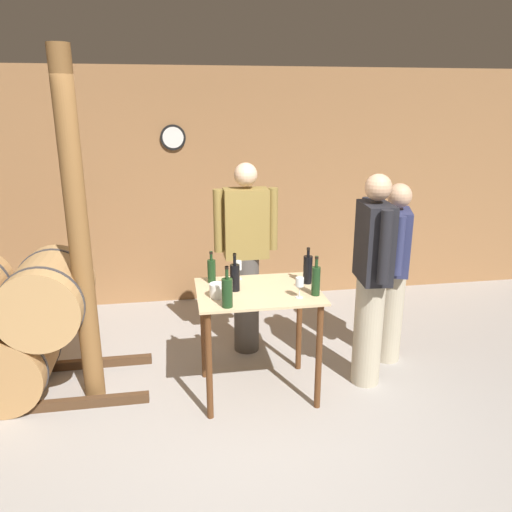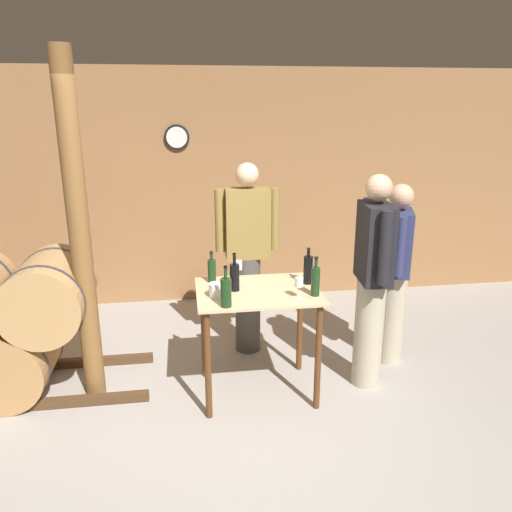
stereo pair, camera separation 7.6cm
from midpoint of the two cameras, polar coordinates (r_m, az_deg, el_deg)
The scene contains 15 objects.
ground_plane at distance 3.71m, azimuth -0.05°, elevation -21.40°, with size 14.00×14.00×0.00m, color #9E9993.
back_wall at distance 5.88m, azimuth -4.21°, elevation 7.67°, with size 8.40×0.08×2.70m.
tasting_table at distance 4.00m, azimuth 0.76°, elevation -6.37°, with size 0.96×0.73×0.90m.
wooden_post at distance 3.98m, azimuth -19.00°, elevation 2.16°, with size 0.16×0.16×2.70m.
wine_bottle_far_left at distance 4.08m, azimuth -4.54°, elevation -1.61°, with size 0.07×0.07×0.26m.
wine_bottle_left at distance 3.58m, azimuth -2.84°, elevation -4.10°, with size 0.08×0.08×0.31m.
wine_bottle_center at distance 3.89m, azimuth -1.90°, elevation -2.36°, with size 0.08×0.08×0.30m.
wine_bottle_right at distance 3.81m, azimuth 7.38°, elevation -2.78°, with size 0.07×0.07×0.31m.
wine_bottle_far_right at distance 4.06m, azimuth 6.50°, elevation -1.52°, with size 0.07×0.07×0.30m.
wine_glass_near_left at distance 4.14m, azimuth -1.47°, elevation -1.15°, with size 0.06×0.06×0.16m.
wine_glass_near_center at distance 3.75m, azimuth 5.52°, elevation -3.11°, with size 0.06×0.06×0.16m.
ice_bucket at distance 3.79m, azimuth -3.89°, elevation -3.91°, with size 0.12×0.12×0.11m.
person_host at distance 4.62m, azimuth 16.05°, elevation -1.69°, with size 0.34×0.56×1.66m.
person_visitor_with_scarf at distance 4.15m, azimuth 13.68°, elevation -2.49°, with size 0.25×0.59×1.80m.
person_visitor_bearded at distance 4.62m, azimuth -0.50°, elevation 0.13°, with size 0.59×0.24×1.81m.
Camera 2 is at (-0.38, -2.88, 2.31)m, focal length 35.00 mm.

